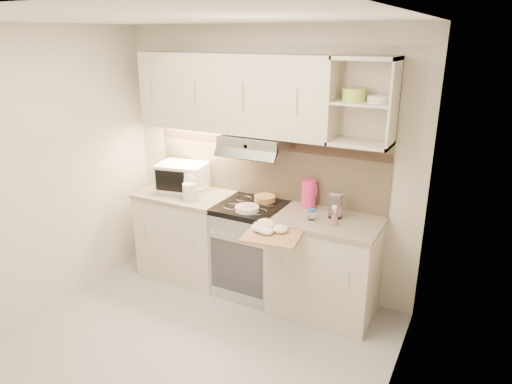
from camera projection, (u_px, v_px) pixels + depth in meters
ground at (186, 354)px, 3.62m from camera, size 3.00×3.00×0.00m
room_shell at (204, 145)px, 3.40m from camera, size 3.04×2.84×2.52m
base_cabinet_left at (188, 235)px, 4.73m from camera, size 0.90×0.60×0.86m
worktop_left at (185, 195)px, 4.59m from camera, size 0.92×0.62×0.04m
base_cabinet_right at (325, 268)px, 4.07m from camera, size 0.90×0.60×0.86m
worktop_right at (328, 221)px, 3.93m from camera, size 0.92×0.62×0.04m
electric_range at (251, 249)px, 4.40m from camera, size 0.60×0.60×0.90m
microwave at (182, 177)px, 4.64m from camera, size 0.54×0.44×0.27m
watering_can at (191, 190)px, 4.39m from camera, size 0.28×0.14×0.24m
plate_stack at (247, 208)px, 4.11m from camera, size 0.22×0.22×0.05m
bread_loaf at (265, 198)px, 4.35m from camera, size 0.20×0.20×0.05m
pink_pitcher at (309, 194)px, 4.15m from camera, size 0.14×0.13×0.26m
glass_jar at (336, 204)px, 3.92m from camera, size 0.13×0.13×0.24m
spice_jar at (311, 214)px, 3.90m from camera, size 0.07×0.07×0.10m
spray_bottle at (335, 217)px, 3.78m from camera, size 0.07×0.07×0.19m
cutting_board at (273, 235)px, 3.67m from camera, size 0.50×0.46×0.02m
dish_towel at (270, 227)px, 3.71m from camera, size 0.33×0.29×0.08m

